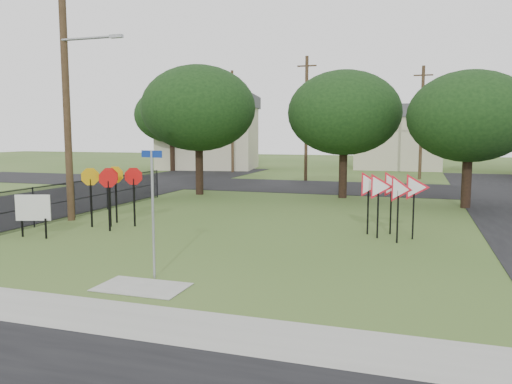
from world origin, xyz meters
TOP-DOWN VIEW (x-y plane):
  - ground at (0.00, 0.00)m, footprint 140.00×140.00m
  - sidewalk at (0.00, -4.20)m, footprint 30.00×1.60m
  - planting_strip at (0.00, -5.40)m, footprint 30.00×0.80m
  - street_left at (-12.00, 10.00)m, footprint 8.00×50.00m
  - street_far at (0.00, 20.00)m, footprint 60.00×8.00m
  - curb_pad at (0.00, -2.40)m, footprint 2.00×1.20m
  - street_name_sign at (-0.10, -1.65)m, footprint 0.62×0.17m
  - stop_sign_cluster at (-4.92, 3.82)m, footprint 2.02×1.74m
  - yield_sign_cluster at (4.96, 4.94)m, footprint 2.45×1.85m
  - info_board at (-6.25, 1.29)m, footprint 1.11×0.40m
  - utility_pole_main at (-7.24, 4.50)m, footprint 3.55×0.33m
  - far_pole_a at (-2.00, 24.00)m, footprint 1.40×0.24m
  - far_pole_b at (6.00, 28.00)m, footprint 1.40×0.24m
  - far_pole_c at (-10.00, 30.00)m, footprint 1.40×0.24m
  - fence_run at (-7.60, 6.25)m, footprint 0.05×11.55m
  - house_left at (-14.00, 34.00)m, footprint 10.58×8.88m
  - house_mid at (4.00, 40.00)m, footprint 8.40×8.40m
  - tree_near_left at (-6.00, 14.00)m, footprint 6.40×6.40m
  - tree_near_mid at (2.00, 15.00)m, footprint 6.00×6.00m
  - tree_near_right at (8.00, 13.00)m, footprint 5.60×5.60m
  - tree_far_left at (-16.00, 30.00)m, footprint 6.80×6.80m

SIDE VIEW (x-z plane):
  - ground at x=0.00m, z-range 0.00..0.00m
  - planting_strip at x=0.00m, z-range 0.00..0.02m
  - sidewalk at x=0.00m, z-range 0.00..0.02m
  - street_left at x=-12.00m, z-range 0.00..0.02m
  - street_far at x=0.00m, z-range 0.00..0.02m
  - curb_pad at x=0.00m, z-range 0.00..0.02m
  - fence_run at x=-7.60m, z-range 0.03..1.53m
  - info_board at x=-6.25m, z-range 0.24..1.68m
  - yield_sign_cluster at x=4.96m, z-range 0.53..2.73m
  - stop_sign_cluster at x=-4.92m, z-range 0.55..2.77m
  - street_name_sign at x=-0.10m, z-range 0.22..3.27m
  - house_mid at x=4.00m, z-range 0.05..6.25m
  - house_left at x=-14.00m, z-range 0.05..7.25m
  - tree_near_right at x=8.00m, z-range 1.06..7.39m
  - far_pole_b at x=6.00m, z-range 0.10..8.60m
  - tree_near_mid at x=2.00m, z-range 1.14..7.94m
  - far_pole_a at x=-2.00m, z-range 0.10..9.10m
  - far_pole_c at x=-10.00m, z-range 0.10..9.10m
  - tree_near_left at x=-6.00m, z-range 1.22..8.49m
  - tree_far_left at x=-16.00m, z-range 1.31..9.04m
  - utility_pole_main at x=-7.24m, z-range 0.21..10.21m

